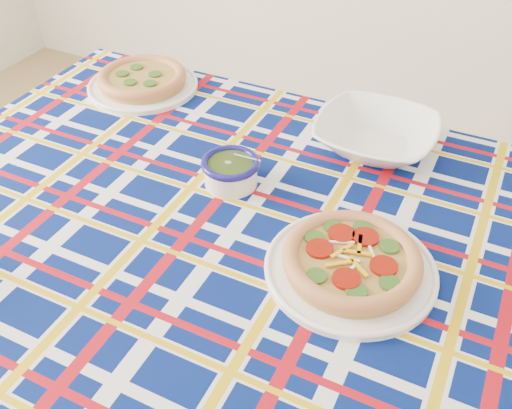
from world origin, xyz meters
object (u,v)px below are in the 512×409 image
at_px(pesto_bowl, 231,169).
at_px(dining_table, 274,260).
at_px(main_focaccia_plate, 352,260).
at_px(serving_bowl, 376,135).

bearing_deg(pesto_bowl, dining_table, -33.44).
xyz_separation_m(main_focaccia_plate, pesto_bowl, (-0.30, 0.13, 0.01)).
relative_size(main_focaccia_plate, serving_bowl, 1.15).
xyz_separation_m(dining_table, main_focaccia_plate, (0.16, -0.04, 0.10)).
bearing_deg(dining_table, pesto_bowl, 146.35).
bearing_deg(main_focaccia_plate, dining_table, 166.57).
distance_m(dining_table, serving_bowl, 0.37).
bearing_deg(serving_bowl, pesto_bowl, -131.14).
xyz_separation_m(pesto_bowl, serving_bowl, (0.22, 0.26, -0.00)).
height_order(dining_table, main_focaccia_plate, main_focaccia_plate).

